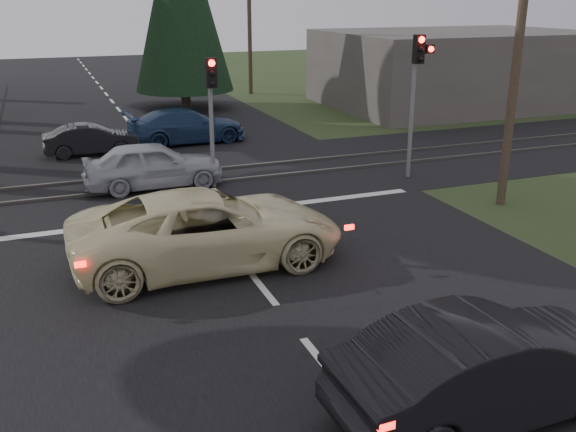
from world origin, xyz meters
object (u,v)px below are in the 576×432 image
traffic_signal_right (417,79)px  cream_coupe (208,229)px  blue_sedan (186,126)px  silver_car (153,165)px  utility_pole_far (168,7)px  dark_hatchback (490,367)px  dark_car_far (91,140)px  utility_pole_mid (249,15)px  utility_pole_near (519,40)px  traffic_signal_center (212,101)px

traffic_signal_right → cream_coupe: (-8.27, -4.73, -2.46)m
blue_sedan → cream_coupe: bearing=166.1°
traffic_signal_right → silver_car: size_ratio=1.07×
utility_pole_far → blue_sedan: 38.29m
silver_car → traffic_signal_right: bearing=-103.0°
traffic_signal_right → silver_car: (-8.34, 1.96, -2.57)m
dark_hatchback → dark_car_far: dark_hatchback is taller
utility_pole_mid → cream_coupe: size_ratio=1.46×
utility_pole_near → utility_pole_far: 49.00m
utility_pole_near → blue_sedan: utility_pole_near is taller
cream_coupe → blue_sedan: bearing=-10.2°
blue_sedan → dark_hatchback: bearing=176.7°
silver_car → blue_sedan: (2.44, 6.11, -0.03)m
traffic_signal_right → dark_hatchback: traffic_signal_right is taller
utility_pole_mid → dark_hatchback: 33.12m
cream_coupe → dark_hatchback: (2.41, -6.92, -0.07)m
traffic_signal_center → cream_coupe: 6.48m
traffic_signal_right → utility_pole_near: size_ratio=0.52×
utility_pole_mid → blue_sedan: size_ratio=1.83×
dark_hatchback → silver_car: dark_hatchback is taller
blue_sedan → dark_car_far: bearing=97.1°
utility_pole_mid → traffic_signal_right: bearing=-92.7°
utility_pole_mid → dark_hatchback: size_ratio=1.87×
dark_hatchback → dark_car_far: size_ratio=1.35×
utility_pole_mid → dark_car_far: bearing=-129.2°
cream_coupe → dark_hatchback: bearing=-160.5°
utility_pole_mid → blue_sedan: utility_pole_mid is taller
dark_car_far → utility_pole_far: bearing=-16.2°
utility_pole_mid → utility_pole_far: 25.00m
traffic_signal_center → utility_pole_near: 9.05m
traffic_signal_right → dark_hatchback: bearing=-116.7°
blue_sedan → dark_car_far: blue_sedan is taller
traffic_signal_center → dark_car_far: traffic_signal_center is taller
cream_coupe → dark_car_far: 12.17m
traffic_signal_center → silver_car: bearing=157.1°
utility_pole_near → cream_coupe: utility_pole_near is taller
utility_pole_far → dark_hatchback: size_ratio=1.87×
traffic_signal_center → utility_pole_far: (7.50, 44.32, 1.92)m
traffic_signal_center → cream_coupe: size_ratio=0.66×
traffic_signal_center → silver_car: traffic_signal_center is taller
dark_hatchback → blue_sedan: size_ratio=0.98×
utility_pole_near → cream_coupe: 10.08m
traffic_signal_center → utility_pole_mid: utility_pole_mid is taller
traffic_signal_center → blue_sedan: bearing=84.7°
traffic_signal_center → utility_pole_far: size_ratio=0.46×
cream_coupe → silver_car: size_ratio=1.41×
cream_coupe → silver_car: (-0.08, 6.69, -0.11)m
traffic_signal_center → utility_pole_near: utility_pole_near is taller
traffic_signal_right → utility_pole_far: utility_pole_far is taller
blue_sedan → traffic_signal_center: bearing=171.2°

